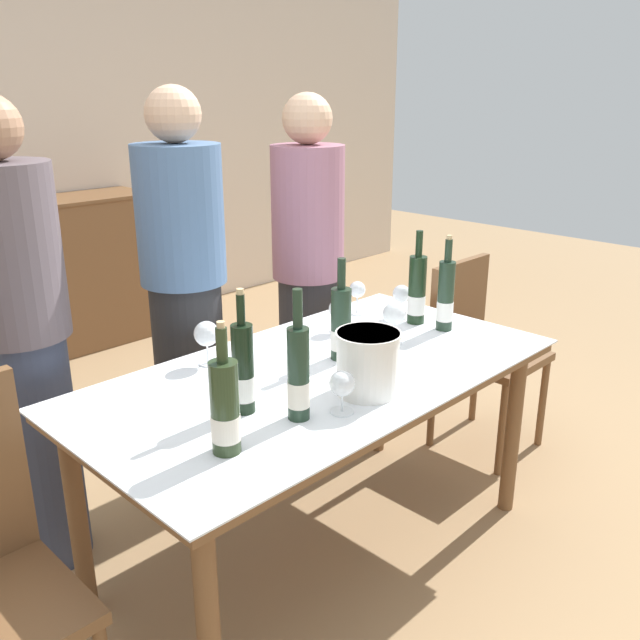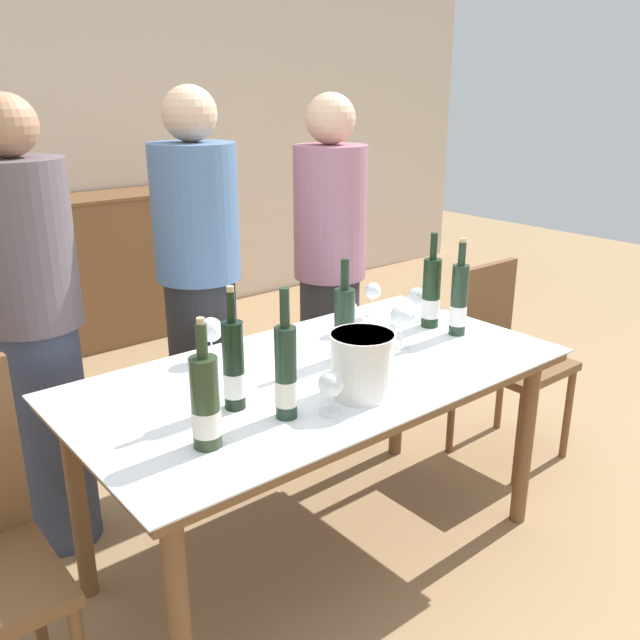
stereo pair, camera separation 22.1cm
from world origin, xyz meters
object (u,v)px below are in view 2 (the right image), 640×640
at_px(dining_table, 320,391).
at_px(wine_glass_1, 402,317).
at_px(wine_glass_5, 211,331).
at_px(chair_right_end, 500,347).
at_px(wine_glass_0, 331,386).
at_px(person_host, 36,338).
at_px(person_guest_left, 201,301).
at_px(wine_bottle_5, 459,301).
at_px(person_guest_right, 330,274).
at_px(wine_bottle_3, 286,374).
at_px(wine_bottle_1, 234,367).
at_px(wine_bottle_2, 344,326).
at_px(ice_bucket, 362,363).
at_px(wine_glass_2, 348,311).
at_px(wine_glass_4, 417,298).
at_px(wine_bottle_4, 431,294).
at_px(wine_bottle_0, 205,404).
at_px(wine_glass_3, 373,292).
at_px(sideboard_cabinet, 80,273).

xyz_separation_m(dining_table, wine_glass_1, (0.37, -0.02, 0.19)).
relative_size(wine_glass_5, chair_right_end, 0.18).
height_order(wine_glass_0, chair_right_end, chair_right_end).
height_order(person_host, person_guest_left, person_guest_left).
height_order(wine_bottle_5, person_guest_right, person_guest_right).
bearing_deg(wine_bottle_3, wine_bottle_1, 119.48).
xyz_separation_m(wine_bottle_2, chair_right_end, (1.00, 0.05, -0.34)).
relative_size(ice_bucket, chair_right_end, 0.23).
distance_m(wine_bottle_1, person_guest_right, 1.26).
bearing_deg(chair_right_end, wine_glass_2, 170.10).
distance_m(wine_bottle_2, wine_glass_4, 0.53).
bearing_deg(dining_table, wine_bottle_4, 6.48).
height_order(wine_bottle_0, wine_bottle_3, wine_bottle_3).
relative_size(wine_glass_0, wine_glass_4, 0.97).
bearing_deg(person_host, wine_bottle_5, -29.87).
distance_m(wine_bottle_3, wine_glass_5, 0.51).
bearing_deg(dining_table, wine_bottle_3, -145.57).
bearing_deg(ice_bucket, dining_table, 85.18).
xyz_separation_m(wine_glass_4, person_guest_right, (-0.00, 0.54, -0.01)).
relative_size(wine_bottle_5, person_guest_right, 0.23).
bearing_deg(ice_bucket, wine_glass_3, 43.89).
relative_size(wine_glass_3, chair_right_end, 0.16).
height_order(wine_bottle_2, person_guest_left, person_guest_left).
relative_size(wine_bottle_2, wine_bottle_3, 0.93).
height_order(dining_table, wine_glass_1, wine_glass_1).
distance_m(wine_glass_3, person_host, 1.29).
relative_size(wine_glass_3, person_guest_right, 0.09).
distance_m(wine_glass_2, wine_glass_5, 0.56).
relative_size(dining_table, wine_glass_0, 12.76).
bearing_deg(wine_glass_2, chair_right_end, -9.90).
bearing_deg(ice_bucket, wine_bottle_0, 177.25).
bearing_deg(wine_bottle_2, wine_glass_4, 14.69).
bearing_deg(chair_right_end, wine_bottle_5, -164.30).
bearing_deg(wine_glass_4, sideboard_cabinet, 100.78).
bearing_deg(person_guest_right, wine_bottle_2, -126.82).
distance_m(chair_right_end, person_host, 1.95).
relative_size(wine_bottle_5, wine_glass_4, 2.77).
xyz_separation_m(sideboard_cabinet, wine_bottle_5, (0.47, -2.71, 0.38)).
xyz_separation_m(sideboard_cabinet, dining_table, (-0.16, -2.66, 0.17)).
relative_size(dining_table, wine_bottle_4, 4.44).
distance_m(wine_bottle_3, wine_bottle_4, 0.95).
bearing_deg(sideboard_cabinet, wine_bottle_5, -80.18).
relative_size(ice_bucket, wine_glass_2, 1.58).
distance_m(sideboard_cabinet, chair_right_end, 2.75).
relative_size(dining_table, wine_glass_4, 12.32).
relative_size(sideboard_cabinet, person_guest_left, 0.95).
height_order(sideboard_cabinet, person_host, person_host).
bearing_deg(person_guest_left, wine_glass_0, -97.00).
bearing_deg(wine_glass_5, wine_glass_1, -28.93).
relative_size(wine_glass_1, wine_glass_5, 1.04).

